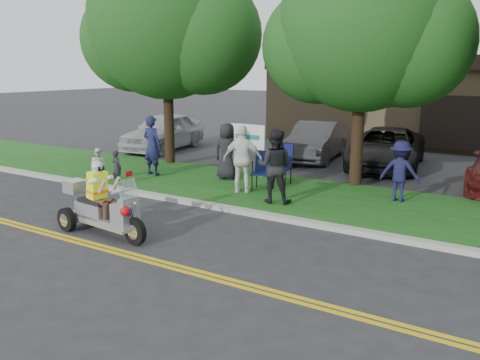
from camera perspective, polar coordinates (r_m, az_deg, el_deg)
The scene contains 22 objects.
ground at distance 9.69m, azimuth -5.05°, elevation -8.87°, with size 120.00×120.00×0.00m, color #28282B.
centerline_near at distance 9.27m, azimuth -7.26°, elevation -9.91°, with size 60.00×0.10×0.01m, color gold.
centerline_far at distance 9.39m, azimuth -6.63°, elevation -9.61°, with size 60.00×0.10×0.01m, color gold.
curb at distance 12.10m, azimuth 3.77°, elevation -4.14°, with size 60.00×0.25×0.12m, color #A8A89E.
grass_verge at distance 13.95m, azimuth 8.02°, elevation -1.97°, with size 60.00×4.00×0.10m, color #1A4813.
commercial_building at distance 26.39m, azimuth 24.97°, elevation 8.14°, with size 18.00×8.20×4.00m.
tree_left at distance 18.59m, azimuth -8.08°, elevation 16.54°, with size 6.62×5.40×7.78m.
tree_mid at distance 15.22m, azimuth 13.83°, elevation 15.63°, with size 5.88×4.80×7.05m.
business_sign at distance 16.27m, azimuth 0.88°, elevation 4.55°, with size 1.25×0.06×1.75m.
trike_scooter at distance 11.27m, azimuth -15.33°, elevation -3.17°, with size 2.47×0.86×1.61m.
lawn_chair_a at distance 14.47m, azimuth 2.72°, elevation 1.37°, with size 0.71×0.72×1.09m.
lawn_chair_b at distance 15.19m, azimuth 4.65°, elevation 2.08°, with size 0.71×0.73×1.19m.
spectator_adult_left at distance 16.59m, azimuth -9.82°, elevation 3.83°, with size 0.70×0.46×1.91m, color #191B45.
spectator_adult_mid at distance 13.00m, azimuth 3.92°, elevation 1.56°, with size 0.92×0.72×1.90m, color black.
spectator_adult_right at distance 14.03m, azimuth 0.30°, elevation 2.36°, with size 1.10×0.46×1.87m, color white.
spectator_chair_a at distance 13.78m, azimuth 17.53°, elevation 0.97°, with size 1.02×0.59×1.59m, color #15163B.
spectator_chair_b at distance 15.72m, azimuth -1.47°, elevation 3.24°, with size 0.85×0.56×1.75m, color black.
child_left at distance 15.53m, azimuth -13.67°, elevation 1.39°, with size 0.37×0.24×1.01m, color black.
child_right at distance 16.11m, azimuth -15.63°, elevation 1.69°, with size 0.50×0.39×1.02m, color silver.
parked_car_far_left at distance 22.29m, azimuth -8.58°, elevation 5.41°, with size 1.88×4.67×1.59m, color #B3B6BB.
parked_car_left at distance 19.84m, azimuth 8.53°, elevation 4.33°, with size 1.54×4.42×1.46m, color #323235.
parked_car_mid at distance 18.78m, azimuth 16.12°, elevation 3.44°, with size 2.34×5.08×1.41m, color black.
Camera 1 is at (5.53, -7.13, 3.54)m, focal length 38.00 mm.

